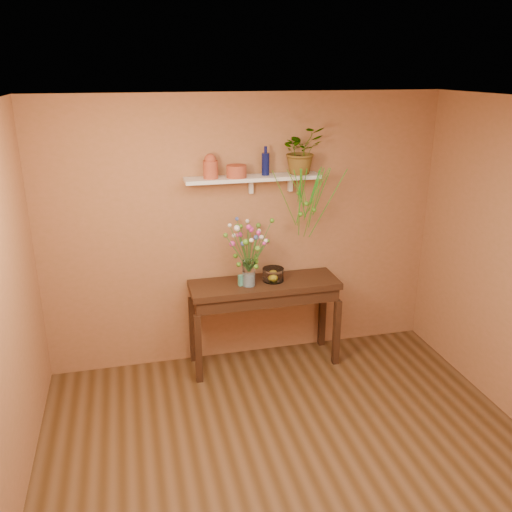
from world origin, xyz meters
name	(u,v)px	position (x,y,z in m)	size (l,w,h in m)	color
room	(312,318)	(0.00, 0.00, 1.35)	(4.04, 4.04, 2.70)	brown
sideboard	(264,294)	(0.13, 1.74, 0.77)	(1.48, 0.48, 0.90)	#382013
wall_shelf	(254,178)	(0.06, 1.87, 1.92)	(1.30, 0.24, 0.19)	white
terracotta_jug	(210,167)	(-0.36, 1.86, 2.05)	(0.16, 0.16, 0.23)	#9D452A
terracotta_pot	(236,171)	(-0.12, 1.84, 2.00)	(0.19, 0.19, 0.12)	#9D452A
blue_bottle	(266,163)	(0.18, 1.89, 2.05)	(0.07, 0.07, 0.27)	#0A0F44
spider_plant	(301,150)	(0.53, 1.89, 2.16)	(0.40, 0.35, 0.45)	#457F1D
plant_fronds	(307,200)	(0.54, 1.73, 1.71)	(0.71, 0.35, 0.72)	#457F1D
glass_vase	(249,275)	(-0.04, 1.69, 1.01)	(0.12, 0.12, 0.26)	white
bouquet	(249,241)	(-0.03, 1.70, 1.35)	(0.50, 0.57, 0.51)	#386B28
glass_bowl	(273,275)	(0.23, 1.76, 0.96)	(0.21, 0.21, 0.13)	white
lemon	(273,277)	(0.22, 1.74, 0.94)	(0.07, 0.07, 0.07)	yellow
carton	(241,280)	(-0.11, 1.71, 0.95)	(0.05, 0.04, 0.11)	#296F7F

